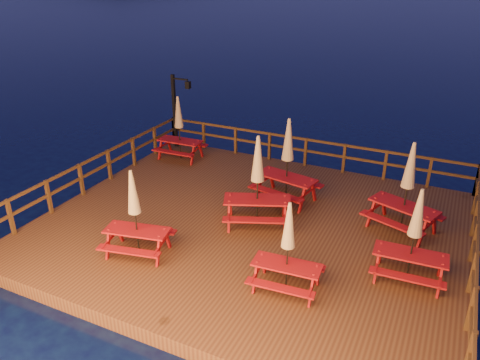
{
  "coord_description": "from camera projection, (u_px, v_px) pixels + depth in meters",
  "views": [
    {
      "loc": [
        4.85,
        -10.96,
        7.37
      ],
      "look_at": [
        -0.69,
        0.6,
        1.43
      ],
      "focal_mm": 35.0,
      "sensor_mm": 36.0,
      "label": 1
    }
  ],
  "objects": [
    {
      "name": "lamp_post",
      "position": [
        178.0,
        105.0,
        18.88
      ],
      "size": [
        0.85,
        0.18,
        3.0
      ],
      "color": "black",
      "rests_on": "deck"
    },
    {
      "name": "ground",
      "position": [
        252.0,
        235.0,
        13.97
      ],
      "size": [
        500.0,
        500.0,
        0.0
      ],
      "primitive_type": "plane",
      "color": "black",
      "rests_on": "ground"
    },
    {
      "name": "picnic_table_5",
      "position": [
        287.0,
        159.0,
        14.61
      ],
      "size": [
        2.18,
        1.91,
        2.74
      ],
      "rotation": [
        0.0,
        0.0,
        -0.19
      ],
      "color": "maroon",
      "rests_on": "deck"
    },
    {
      "name": "railing",
      "position": [
        275.0,
        177.0,
        14.93
      ],
      "size": [
        11.8,
        9.75,
        1.1
      ],
      "color": "#3E2A13",
      "rests_on": "deck"
    },
    {
      "name": "picnic_table_3",
      "position": [
        135.0,
        212.0,
        11.87
      ],
      "size": [
        1.92,
        1.7,
        2.39
      ],
      "rotation": [
        0.0,
        0.0,
        0.21
      ],
      "color": "maroon",
      "rests_on": "deck"
    },
    {
      "name": "picnic_table_4",
      "position": [
        414.0,
        234.0,
        10.85
      ],
      "size": [
        1.77,
        1.48,
        2.43
      ],
      "rotation": [
        0.0,
        0.0,
        0.05
      ],
      "color": "maroon",
      "rests_on": "deck"
    },
    {
      "name": "deck",
      "position": [
        252.0,
        229.0,
        13.88
      ],
      "size": [
        12.0,
        10.0,
        0.4
      ],
      "primitive_type": "cube",
      "color": "#462616",
      "rests_on": "ground"
    },
    {
      "name": "deck_piles",
      "position": [
        252.0,
        244.0,
        14.1
      ],
      "size": [
        11.44,
        9.44,
        1.4
      ],
      "color": "#3E2A13",
      "rests_on": "ground"
    },
    {
      "name": "picnic_table_2",
      "position": [
        179.0,
        127.0,
        17.93
      ],
      "size": [
        1.78,
        1.48,
        2.48
      ],
      "rotation": [
        0.0,
        0.0,
        0.04
      ],
      "color": "maroon",
      "rests_on": "deck"
    },
    {
      "name": "picnic_table_6",
      "position": [
        407.0,
        186.0,
        12.89
      ],
      "size": [
        2.29,
        2.09,
        2.68
      ],
      "rotation": [
        0.0,
        0.0,
        -0.35
      ],
      "color": "maroon",
      "rests_on": "deck"
    },
    {
      "name": "picnic_table_1",
      "position": [
        258.0,
        180.0,
        13.2
      ],
      "size": [
        2.37,
        2.19,
        2.74
      ],
      "rotation": [
        0.0,
        0.0,
        0.4
      ],
      "color": "maroon",
      "rests_on": "deck"
    },
    {
      "name": "picnic_table_0",
      "position": [
        288.0,
        246.0,
        10.55
      ],
      "size": [
        1.69,
        1.43,
        2.28
      ],
      "rotation": [
        0.0,
        0.0,
        0.08
      ],
      "color": "maroon",
      "rests_on": "deck"
    }
  ]
}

